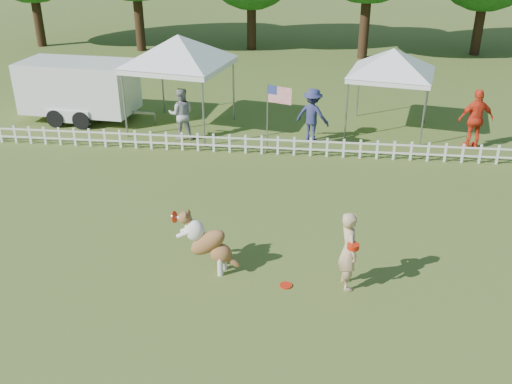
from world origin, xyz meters
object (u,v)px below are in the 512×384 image
Objects in this scene: flag_pole at (267,119)px; spectator_b at (312,115)px; handler at (349,251)px; spectator_c at (476,119)px; frisbee_on_turf at (286,285)px; canopy_tent_right at (390,91)px; cargo_trailer at (79,90)px; spectator_a at (181,114)px; dog at (209,243)px; canopy_tent_left at (181,84)px.

spectator_b is (1.34, 1.21, -0.23)m from flag_pole.
handler is 8.23m from spectator_b.
frisbee_on_turf is at bearing 45.99° from spectator_c.
canopy_tent_right is 10.84m from cargo_trailer.
canopy_tent_right is 1.60× the size of spectator_a.
canopy_tent_right is 1.44× the size of spectator_c.
spectator_a is 9.31m from spectator_c.
frisbee_on_turf is 0.05× the size of cargo_trailer.
spectator_a is (-2.38, 7.59, 0.20)m from dog.
cargo_trailer is 2.82× the size of spectator_b.
dog is 1.77m from frisbee_on_turf.
frisbee_on_turf is 9.87m from spectator_c.
frisbee_on_turf is 8.96m from spectator_a.
handler is 0.34× the size of cargo_trailer.
cargo_trailer is at bearing 13.19° from spectator_b.
spectator_b is (1.86, 7.94, 0.21)m from dog.
cargo_trailer is (-6.45, 9.17, 0.42)m from dog.
cargo_trailer reaches higher than spectator_a.
spectator_b is (-0.93, 8.18, 0.05)m from handler.
frisbee_on_turf is 7.28m from flag_pole.
frisbee_on_turf is 8.37m from spectator_b.
frisbee_on_turf is at bearing -94.63° from canopy_tent_right.
spectator_c is (4.14, 8.11, 0.13)m from handler.
handler is at bearing 7.03° from frisbee_on_turf.
dog is at bearing -62.06° from canopy_tent_left.
dog is at bearing 96.37° from spectator_a.
dog is 0.42× the size of canopy_tent_left.
canopy_tent_left reaches higher than cargo_trailer.
spectator_c is (5.32, 8.26, 0.93)m from frisbee_on_turf.
handler is at bearing 112.39° from spectator_a.
spectator_b is (4.48, -0.71, -0.70)m from canopy_tent_left.
canopy_tent_right is 4.64m from flag_pole.
spectator_c is (5.07, -0.07, 0.08)m from spectator_b.
dog reaches higher than frisbee_on_turf.
spectator_a is at bearing -154.55° from canopy_tent_right.
frisbee_on_turf is 0.15× the size of spectator_a.
spectator_c is at bearing 57.21° from frisbee_on_turf.
spectator_a is 0.99× the size of spectator_b.
spectator_a reaches higher than dog.
handler is 1.25× the size of dog.
canopy_tent_left reaches higher than spectator_c.
spectator_c is (13.38, -1.30, -0.13)m from cargo_trailer.
flag_pole is at bearing 98.73° from frisbee_on_turf.
canopy_tent_left is 1.65× the size of spectator_c.
handler is at bearing 51.76° from spectator_c.
spectator_a is (-6.76, -1.70, -0.51)m from canopy_tent_right.
canopy_tent_left is at bearing -163.44° from canopy_tent_right.
frisbee_on_turf is 10.09m from canopy_tent_left.
flag_pole is (0.52, 6.72, 0.43)m from dog.
dog is at bearing -73.93° from flag_pole.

